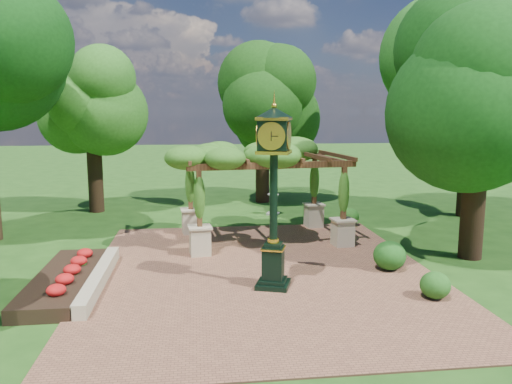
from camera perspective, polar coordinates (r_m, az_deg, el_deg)
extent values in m
plane|color=#1E4714|center=(14.05, 1.24, -10.53)|extent=(120.00, 120.00, 0.00)
cube|color=brown|center=(14.98, 0.70, -9.18)|extent=(10.00, 12.00, 0.04)
cube|color=#C6B793|center=(14.59, -17.50, -9.39)|extent=(0.35, 5.00, 0.40)
cube|color=red|center=(14.79, -20.97, -9.40)|extent=(1.50, 5.00, 0.36)
cube|color=black|center=(13.77, 1.97, -10.49)|extent=(1.09, 1.09, 0.13)
cube|color=black|center=(13.58, 1.98, -8.19)|extent=(0.68, 0.68, 0.97)
cube|color=gold|center=(13.46, 1.99, -6.44)|extent=(0.76, 0.76, 0.04)
cylinder|color=black|center=(13.15, 2.02, -0.56)|extent=(0.27, 0.27, 2.47)
cube|color=black|center=(12.98, 2.06, 6.48)|extent=(0.95, 0.95, 0.75)
cylinder|color=beige|center=(12.60, 1.77, 6.40)|extent=(0.62, 0.24, 0.65)
cone|color=black|center=(12.96, 2.08, 9.09)|extent=(1.23, 1.23, 0.27)
sphere|color=gold|center=(12.97, 2.08, 9.81)|extent=(0.15, 0.15, 0.15)
cube|color=#C7B794|center=(16.70, -6.41, -5.60)|extent=(0.72, 0.72, 0.91)
cube|color=#54331C|center=(16.39, -6.50, -0.72)|extent=(0.18, 0.18, 1.87)
cube|color=#C7B794|center=(17.97, 9.87, -4.62)|extent=(0.72, 0.72, 0.91)
cube|color=#54331C|center=(17.68, 10.00, -0.08)|extent=(0.18, 0.18, 1.87)
cube|color=#C7B794|center=(19.63, -7.45, -3.38)|extent=(0.72, 0.72, 0.91)
cube|color=#54331C|center=(19.37, -7.54, 0.78)|extent=(0.18, 0.18, 1.87)
cube|color=#C7B794|center=(20.72, 6.62, -2.70)|extent=(0.72, 0.72, 0.91)
cube|color=#54331C|center=(20.48, 6.69, 1.25)|extent=(0.18, 0.18, 1.87)
cube|color=#54331C|center=(16.72, 2.09, 3.05)|extent=(5.85, 0.77, 0.22)
cube|color=#54331C|center=(19.65, -0.23, 3.97)|extent=(5.85, 0.77, 0.22)
ellipsoid|color=#2F611B|center=(18.16, 0.84, 4.40)|extent=(6.23, 4.25, 1.01)
cube|color=#9A9992|center=(23.23, 1.96, -2.47)|extent=(0.70, 0.70, 0.10)
cylinder|color=#9A9992|center=(23.15, 1.96, -1.40)|extent=(0.36, 0.36, 0.88)
cylinder|color=#9A9992|center=(23.07, 1.97, -0.28)|extent=(0.66, 0.66, 0.05)
ellipsoid|color=#205518|center=(13.65, 19.80, -9.98)|extent=(1.00, 1.00, 0.69)
ellipsoid|color=#1A5016|center=(15.58, 15.02, -7.02)|extent=(1.23, 1.23, 0.87)
ellipsoid|color=#255E1B|center=(21.14, 10.61, -2.79)|extent=(0.87, 0.87, 0.74)
cylinder|color=black|center=(24.85, -17.86, 1.20)|extent=(0.70, 0.70, 2.96)
ellipsoid|color=#29601B|center=(24.64, -18.30, 10.02)|extent=(3.69, 3.69, 4.67)
cylinder|color=#311D13|center=(26.26, 0.74, 2.10)|extent=(0.72, 0.72, 3.00)
ellipsoid|color=#14390E|center=(26.06, 0.76, 10.57)|extent=(4.56, 4.56, 4.74)
cylinder|color=black|center=(24.56, 23.02, 2.14)|extent=(0.78, 0.78, 4.08)
ellipsoid|color=#215D1A|center=(24.55, 23.81, 14.40)|extent=(5.71, 5.71, 6.44)
cylinder|color=black|center=(17.56, 23.53, -1.82)|extent=(0.74, 0.74, 3.24)
ellipsoid|color=#103C0F|center=(17.32, 24.43, 11.88)|extent=(4.50, 4.50, 5.11)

